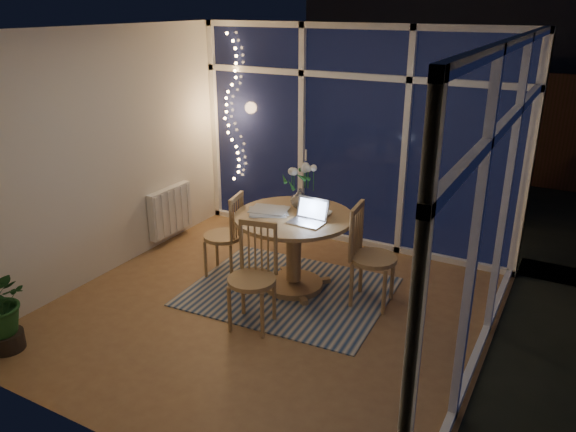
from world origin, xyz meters
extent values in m
plane|color=brown|center=(0.00, 0.00, 0.00)|extent=(4.00, 4.00, 0.00)
plane|color=silver|center=(0.00, 0.00, 2.60)|extent=(4.00, 4.00, 0.00)
cube|color=silver|center=(0.00, 2.00, 1.30)|extent=(4.00, 0.04, 2.60)
cube|color=silver|center=(0.00, -2.00, 1.30)|extent=(4.00, 0.04, 2.60)
cube|color=silver|center=(-2.00, 0.00, 1.30)|extent=(0.04, 4.00, 2.60)
cube|color=silver|center=(2.00, 0.00, 1.30)|extent=(0.04, 4.00, 2.60)
cube|color=white|center=(0.00, 1.96, 1.30)|extent=(4.00, 0.10, 2.60)
cube|color=white|center=(1.96, 0.00, 1.30)|extent=(0.10, 4.00, 2.60)
cube|color=white|center=(-1.94, 0.90, 0.40)|extent=(0.10, 0.70, 0.58)
cube|color=black|center=(0.50, 5.00, -0.06)|extent=(12.00, 6.00, 0.10)
cube|color=#3D2716|center=(0.00, 5.50, 0.90)|extent=(11.00, 0.08, 1.80)
cube|color=#303239|center=(0.30, 8.50, 2.20)|extent=(7.00, 3.00, 2.20)
sphere|color=black|center=(-0.80, 3.40, 0.45)|extent=(0.90, 0.90, 0.90)
cube|color=#C1B49D|center=(-0.01, 0.43, 0.01)|extent=(2.06, 1.69, 0.01)
cylinder|color=tan|center=(-0.01, 0.53, 0.41)|extent=(1.26, 1.26, 0.82)
cube|color=tan|center=(-0.83, 0.45, 0.47)|extent=(0.52, 0.52, 0.95)
cube|color=tan|center=(0.82, 0.62, 0.51)|extent=(0.52, 0.52, 1.03)
cube|color=tan|center=(0.01, -0.30, 0.50)|extent=(0.54, 0.54, 0.99)
imported|color=white|center=(-0.06, 0.76, 0.92)|extent=(0.21, 0.21, 0.21)
imported|color=white|center=(0.26, 0.68, 0.84)|extent=(0.16, 0.16, 0.04)
cube|color=beige|center=(-0.24, 0.50, 0.83)|extent=(0.46, 0.42, 0.02)
cube|color=black|center=(0.11, 0.39, 0.82)|extent=(0.11, 0.08, 0.01)
imported|color=#1A4B1E|center=(-1.64, -1.63, 0.38)|extent=(0.65, 0.60, 0.76)
camera|label=1|loc=(2.46, -4.09, 2.81)|focal=35.00mm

